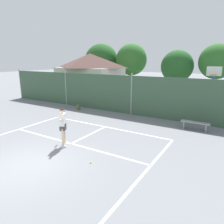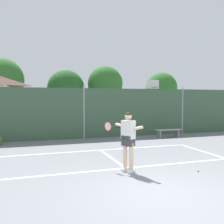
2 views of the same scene
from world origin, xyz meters
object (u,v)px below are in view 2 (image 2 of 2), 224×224
(tennis_ball, at_px, (198,171))
(courtside_bench, at_px, (168,131))
(basketball_hoop, at_px, (153,98))
(tennis_player, at_px, (128,136))

(tennis_ball, xyz_separation_m, courtside_bench, (2.74, 6.36, 0.33))
(tennis_ball, bearing_deg, basketball_hoop, 71.05)
(basketball_hoop, xyz_separation_m, courtside_bench, (-0.39, -2.78, -1.95))
(tennis_ball, height_order, courtside_bench, courtside_bench)
(tennis_ball, relative_size, courtside_bench, 0.04)
(tennis_player, xyz_separation_m, tennis_ball, (2.09, -0.66, -1.08))
(tennis_player, relative_size, tennis_ball, 28.10)
(courtside_bench, bearing_deg, tennis_ball, -113.33)
(basketball_hoop, distance_m, tennis_ball, 9.92)
(tennis_player, distance_m, tennis_ball, 2.44)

